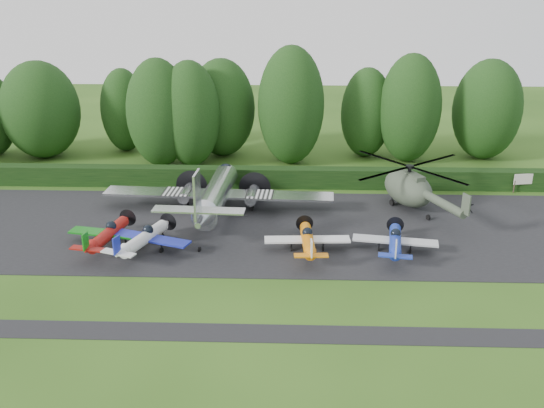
{
  "coord_description": "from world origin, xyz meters",
  "views": [
    {
      "loc": [
        4.23,
        -37.6,
        20.73
      ],
      "look_at": [
        2.69,
        9.55,
        2.5
      ],
      "focal_mm": 40.0,
      "sensor_mm": 36.0,
      "label": 1
    }
  ],
  "objects_px": {
    "helicopter": "(408,185)",
    "sign_board": "(530,180)",
    "light_plane_blue": "(395,241)",
    "transport_plane": "(216,195)",
    "light_plane_orange": "(308,240)",
    "light_plane_red": "(108,234)",
    "light_plane_white": "(144,238)"
  },
  "relations": [
    {
      "from": "helicopter",
      "to": "light_plane_red",
      "type": "bearing_deg",
      "value": -136.06
    },
    {
      "from": "light_plane_white",
      "to": "light_plane_orange",
      "type": "height_order",
      "value": "light_plane_white"
    },
    {
      "from": "sign_board",
      "to": "light_plane_blue",
      "type": "bearing_deg",
      "value": -127.4
    },
    {
      "from": "sign_board",
      "to": "light_plane_orange",
      "type": "bearing_deg",
      "value": -137.26
    },
    {
      "from": "light_plane_orange",
      "to": "helicopter",
      "type": "xyz_separation_m",
      "value": [
        9.48,
        9.96,
        1.13
      ]
    },
    {
      "from": "light_plane_blue",
      "to": "helicopter",
      "type": "distance_m",
      "value": 10.31
    },
    {
      "from": "light_plane_red",
      "to": "light_plane_orange",
      "type": "relative_size",
      "value": 1.04
    },
    {
      "from": "transport_plane",
      "to": "light_plane_blue",
      "type": "xyz_separation_m",
      "value": [
        14.89,
        -7.56,
        -0.83
      ]
    },
    {
      "from": "helicopter",
      "to": "sign_board",
      "type": "relative_size",
      "value": 4.35
    },
    {
      "from": "sign_board",
      "to": "light_plane_red",
      "type": "bearing_deg",
      "value": -150.23
    },
    {
      "from": "light_plane_orange",
      "to": "light_plane_red",
      "type": "bearing_deg",
      "value": -178.87
    },
    {
      "from": "helicopter",
      "to": "light_plane_white",
      "type": "bearing_deg",
      "value": -131.89
    },
    {
      "from": "light_plane_red",
      "to": "light_plane_orange",
      "type": "height_order",
      "value": "light_plane_red"
    },
    {
      "from": "transport_plane",
      "to": "helicopter",
      "type": "xyz_separation_m",
      "value": [
        17.57,
        2.33,
        0.32
      ]
    },
    {
      "from": "light_plane_white",
      "to": "light_plane_orange",
      "type": "distance_m",
      "value": 12.82
    },
    {
      "from": "sign_board",
      "to": "light_plane_white",
      "type": "bearing_deg",
      "value": -147.57
    },
    {
      "from": "light_plane_white",
      "to": "light_plane_red",
      "type": "bearing_deg",
      "value": 146.06
    },
    {
      "from": "transport_plane",
      "to": "light_plane_white",
      "type": "relative_size",
      "value": 2.8
    },
    {
      "from": "transport_plane",
      "to": "light_plane_blue",
      "type": "height_order",
      "value": "transport_plane"
    },
    {
      "from": "light_plane_red",
      "to": "sign_board",
      "type": "xyz_separation_m",
      "value": [
        38.34,
        14.11,
        0.19
      ]
    },
    {
      "from": "light_plane_blue",
      "to": "transport_plane",
      "type": "bearing_deg",
      "value": 144.06
    },
    {
      "from": "transport_plane",
      "to": "light_plane_orange",
      "type": "bearing_deg",
      "value": -46.43
    },
    {
      "from": "helicopter",
      "to": "sign_board",
      "type": "xyz_separation_m",
      "value": [
        12.97,
        4.72,
        -0.9
      ]
    },
    {
      "from": "light_plane_white",
      "to": "helicopter",
      "type": "height_order",
      "value": "helicopter"
    },
    {
      "from": "light_plane_red",
      "to": "sign_board",
      "type": "bearing_deg",
      "value": 9.23
    },
    {
      "from": "sign_board",
      "to": "transport_plane",
      "type": "bearing_deg",
      "value": -157.44
    },
    {
      "from": "light_plane_red",
      "to": "helicopter",
      "type": "xyz_separation_m",
      "value": [
        25.37,
        9.39,
        1.09
      ]
    },
    {
      "from": "light_plane_blue",
      "to": "helicopter",
      "type": "xyz_separation_m",
      "value": [
        2.68,
        9.89,
        1.15
      ]
    },
    {
      "from": "light_plane_white",
      "to": "light_plane_orange",
      "type": "relative_size",
      "value": 1.06
    },
    {
      "from": "light_plane_orange",
      "to": "light_plane_white",
      "type": "bearing_deg",
      "value": -175.94
    },
    {
      "from": "light_plane_red",
      "to": "light_plane_orange",
      "type": "bearing_deg",
      "value": -13.01
    },
    {
      "from": "light_plane_white",
      "to": "sign_board",
      "type": "bearing_deg",
      "value": 2.95
    }
  ]
}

